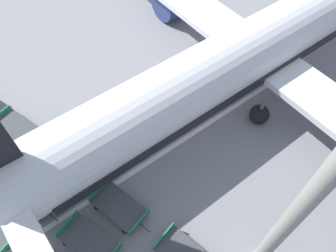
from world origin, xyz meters
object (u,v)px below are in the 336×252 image
baggage_dolly_row_mid_a_col_e (89,242)px  baggage_dolly_row_mid_a_col_d (32,196)px  baggage_dolly_row_mid_b_col_e (119,207)px  baggage_dolly_row_mid_b_col_c (17,127)px  airplane (271,40)px  baggage_dolly_row_mid_b_col_d (64,166)px

baggage_dolly_row_mid_a_col_e → baggage_dolly_row_mid_a_col_d: bearing=-165.7°
baggage_dolly_row_mid_a_col_e → baggage_dolly_row_mid_b_col_e: same height
baggage_dolly_row_mid_b_col_c → baggage_dolly_row_mid_b_col_e: size_ratio=1.00×
baggage_dolly_row_mid_a_col_e → baggage_dolly_row_mid_b_col_c: bearing=177.4°
baggage_dolly_row_mid_a_col_e → baggage_dolly_row_mid_b_col_c: size_ratio=1.00×
baggage_dolly_row_mid_b_col_e → baggage_dolly_row_mid_b_col_c: bearing=-167.9°
airplane → baggage_dolly_row_mid_a_col_d: bearing=-96.5°
baggage_dolly_row_mid_a_col_d → baggage_dolly_row_mid_b_col_d: 2.51m
baggage_dolly_row_mid_a_col_d → baggage_dolly_row_mid_b_col_c: (-5.17, 1.54, 0.00)m
airplane → baggage_dolly_row_mid_b_col_c: bearing=-113.6°
baggage_dolly_row_mid_b_col_c → baggage_dolly_row_mid_a_col_e: bearing=-2.6°
baggage_dolly_row_mid_a_col_d → baggage_dolly_row_mid_b_col_e: (3.82, 3.47, 0.00)m
baggage_dolly_row_mid_a_col_d → baggage_dolly_row_mid_b_col_c: 5.39m
airplane → baggage_dolly_row_mid_b_col_e: size_ratio=11.21×
baggage_dolly_row_mid_b_col_d → baggage_dolly_row_mid_b_col_e: bearing=13.1°
baggage_dolly_row_mid_a_col_e → baggage_dolly_row_mid_b_col_c: same height
airplane → baggage_dolly_row_mid_a_col_e: airplane is taller
baggage_dolly_row_mid_b_col_c → baggage_dolly_row_mid_b_col_d: same height
baggage_dolly_row_mid_a_col_d → baggage_dolly_row_mid_b_col_d: (-0.56, 2.45, 0.00)m
baggage_dolly_row_mid_a_col_d → baggage_dolly_row_mid_b_col_d: same height
airplane → baggage_dolly_row_mid_b_col_c: (-7.23, -16.54, -2.90)m
airplane → baggage_dolly_row_mid_a_col_e: 17.36m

